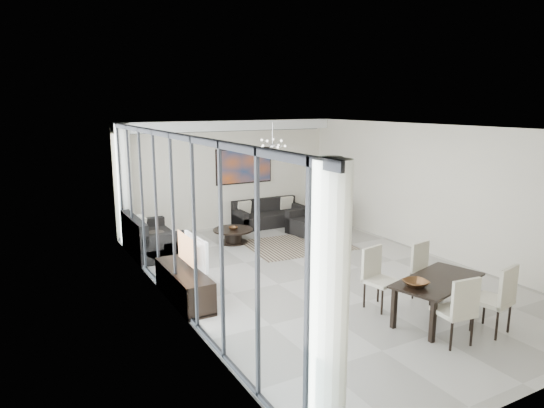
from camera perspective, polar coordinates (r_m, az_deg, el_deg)
room_shell at (r=9.61m, az=8.17°, el=0.30°), size 6.00×9.00×2.90m
window_wall at (r=8.08m, az=-10.97°, el=-1.84°), size 0.37×8.95×2.90m
soffit at (r=12.92m, az=-5.04°, el=9.19°), size 5.98×0.40×0.26m
painting at (r=13.38m, az=-3.29°, el=4.48°), size 1.68×0.04×0.98m
chandelier at (r=11.47m, az=0.07°, el=6.81°), size 0.66×0.66×0.71m
rug at (r=11.69m, az=3.01°, el=-4.82°), size 2.49×1.99×0.01m
coffee_table at (r=11.87m, az=-4.60°, el=-3.65°), size 0.98×0.98×0.34m
bowl_coffee at (r=11.77m, az=-4.58°, el=-2.86°), size 0.25×0.25×0.07m
sofa_main at (r=13.52m, az=-0.39°, el=-1.49°), size 1.97×0.81×0.72m
loveseat at (r=11.30m, az=-14.12°, el=-4.21°), size 0.99×1.77×0.88m
armchair at (r=12.64m, az=4.77°, el=-2.24°), size 1.08×1.13×0.84m
side_table at (r=11.23m, az=-13.48°, el=-4.05°), size 0.37×0.37×0.51m
tv_console at (r=8.59m, az=-10.33°, el=-9.34°), size 0.50×1.77×0.55m
television at (r=8.49m, az=-9.52°, el=-5.62°), size 0.15×0.96×0.55m
dining_table at (r=8.03m, az=18.89°, el=-8.97°), size 1.77×1.21×0.67m
dining_chair_sw at (r=7.31m, az=21.16°, el=-11.18°), size 0.52×0.52×1.02m
dining_chair_se at (r=7.88m, az=25.20°, el=-9.66°), size 0.57×0.57×1.06m
dining_chair_nw at (r=8.28m, az=12.17°, el=-7.94°), size 0.55×0.55×1.01m
dining_chair_ne at (r=8.85m, az=17.50°, el=-7.07°), size 0.52×0.52×0.98m
bowl_dining at (r=7.60m, az=16.54°, el=-8.94°), size 0.40×0.40×0.09m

